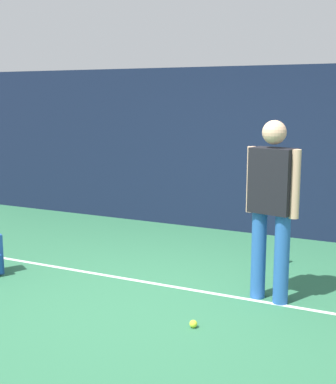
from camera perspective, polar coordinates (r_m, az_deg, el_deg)
ground_plane at (r=5.05m, az=-2.01°, el=-11.98°), size 12.00×12.00×0.00m
back_fence at (r=7.50m, az=8.65°, el=4.38°), size 10.00×0.10×2.32m
court_line at (r=5.48m, az=0.54°, el=-10.12°), size 9.00×0.05×0.00m
tennis_player at (r=4.97m, az=11.10°, el=-0.88°), size 0.52×0.30×1.70m
tennis_ball_by_fence at (r=4.58m, az=2.74°, el=-13.97°), size 0.07×0.07×0.07m
water_bottle at (r=6.31m, az=12.24°, el=-6.60°), size 0.07×0.07×0.21m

